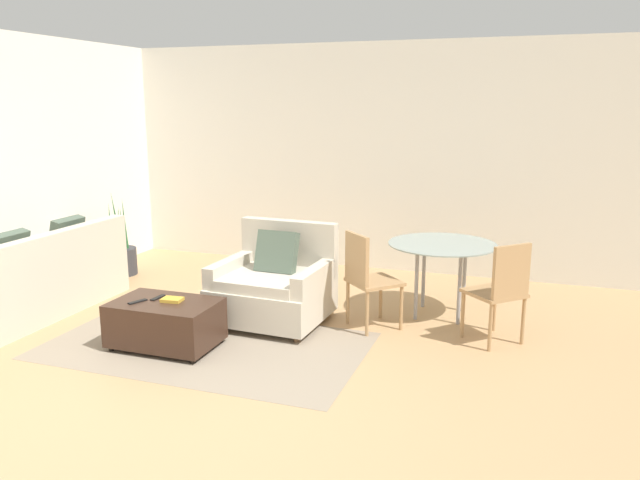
% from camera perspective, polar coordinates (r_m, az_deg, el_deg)
% --- Properties ---
extents(ground_plane, '(20.00, 20.00, 0.00)m').
position_cam_1_polar(ground_plane, '(4.64, -12.00, -13.95)').
color(ground_plane, tan).
extents(wall_back, '(12.00, 0.06, 2.75)m').
position_cam_1_polar(wall_back, '(7.80, 2.55, 7.54)').
color(wall_back, white).
rests_on(wall_back, ground_plane).
extents(wall_left, '(0.06, 12.00, 2.75)m').
position_cam_1_polar(wall_left, '(7.21, -26.48, 5.86)').
color(wall_left, white).
rests_on(wall_left, ground_plane).
extents(area_rug, '(2.71, 1.56, 0.01)m').
position_cam_1_polar(area_rug, '(5.52, -10.38, -9.45)').
color(area_rug, gray).
rests_on(area_rug, ground_plane).
extents(couch, '(0.85, 1.91, 0.89)m').
position_cam_1_polar(couch, '(6.76, -24.49, -3.65)').
color(couch, beige).
rests_on(couch, ground_plane).
extents(armchair, '(1.03, 0.96, 0.92)m').
position_cam_1_polar(armchair, '(5.93, -4.19, -4.23)').
color(armchair, beige).
rests_on(armchair, ground_plane).
extents(ottoman, '(0.88, 0.57, 0.40)m').
position_cam_1_polar(ottoman, '(5.49, -13.95, -7.29)').
color(ottoman, '#382319').
rests_on(ottoman, ground_plane).
extents(book_stack, '(0.18, 0.14, 0.03)m').
position_cam_1_polar(book_stack, '(5.43, -13.36, -5.33)').
color(book_stack, gold).
rests_on(book_stack, ottoman).
extents(tv_remote_primary, '(0.10, 0.17, 0.01)m').
position_cam_1_polar(tv_remote_primary, '(5.48, -16.34, -5.42)').
color(tv_remote_primary, black).
rests_on(tv_remote_primary, ottoman).
extents(tv_remote_secondary, '(0.05, 0.17, 0.01)m').
position_cam_1_polar(tv_remote_secondary, '(5.54, -14.60, -5.12)').
color(tv_remote_secondary, black).
rests_on(tv_remote_secondary, ottoman).
extents(potted_plant, '(0.39, 0.39, 1.02)m').
position_cam_1_polar(potted_plant, '(7.92, -17.79, -1.50)').
color(potted_plant, '#333338').
rests_on(potted_plant, ground_plane).
extents(dining_table, '(1.04, 1.04, 0.72)m').
position_cam_1_polar(dining_table, '(6.11, 11.10, -1.09)').
color(dining_table, '#8C9E99').
rests_on(dining_table, ground_plane).
extents(dining_chair_near_left, '(0.59, 0.59, 0.90)m').
position_cam_1_polar(dining_chair_near_left, '(5.68, 4.26, -3.14)').
color(dining_chair_near_left, tan).
rests_on(dining_chair_near_left, ground_plane).
extents(dining_chair_near_right, '(0.59, 0.59, 0.90)m').
position_cam_1_polar(dining_chair_near_right, '(5.51, 16.28, -4.10)').
color(dining_chair_near_right, tan).
rests_on(dining_chair_near_right, ground_plane).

